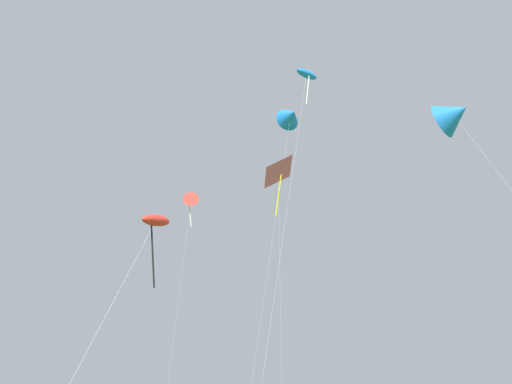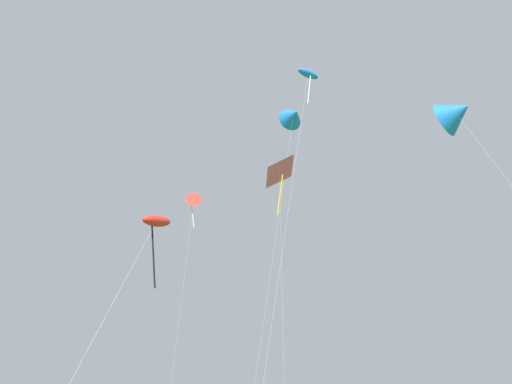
% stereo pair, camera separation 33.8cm
% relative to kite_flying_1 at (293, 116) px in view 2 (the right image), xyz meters
% --- Properties ---
extents(kite_flying_1, '(4.00, 8.63, 35.81)m').
position_rel_kite_flying_1_xyz_m(kite_flying_1, '(0.00, 0.00, 0.00)').
color(kite_flying_1, silver).
rests_on(kite_flying_1, ground).
extents(kite_flying_2, '(3.47, 5.86, 28.76)m').
position_rel_kite_flying_1_xyz_m(kite_flying_2, '(8.25, -13.30, -5.95)').
color(kite_flying_2, silver).
rests_on(kite_flying_2, ground).
extents(kite_flying_3, '(3.22, 2.09, 20.28)m').
position_rel_kite_flying_1_xyz_m(kite_flying_3, '(-6.16, -11.41, -14.83)').
color(kite_flying_3, silver).
rests_on(kite_flying_3, ground).
extents(kite_flying_4, '(9.10, 5.65, 24.06)m').
position_rel_kite_flying_1_xyz_m(kite_flying_4, '(19.30, -9.32, -11.83)').
color(kite_flying_4, silver).
rests_on(kite_flying_4, ground).
extents(kite_flying_5, '(2.14, 8.01, 11.94)m').
position_rel_kite_flying_1_xyz_m(kite_flying_5, '(2.97, -25.29, -23.01)').
color(kite_flying_5, silver).
rests_on(kite_flying_5, ground).
extents(kite_flying_7, '(2.93, 3.65, 18.77)m').
position_rel_kite_flying_1_xyz_m(kite_flying_7, '(6.02, -15.16, -16.32)').
color(kite_flying_7, silver).
rests_on(kite_flying_7, ground).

